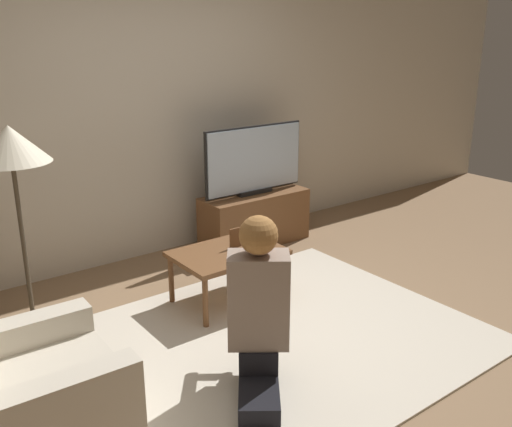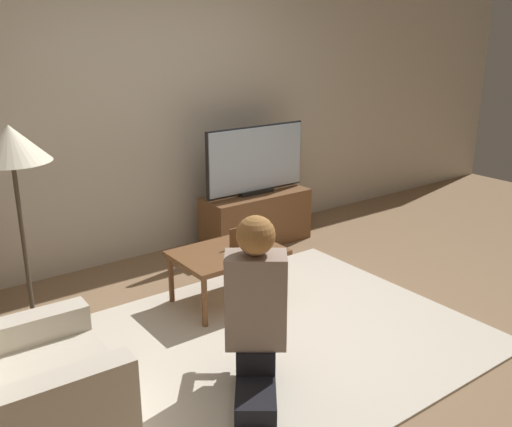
{
  "view_description": "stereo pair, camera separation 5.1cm",
  "coord_description": "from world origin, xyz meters",
  "px_view_note": "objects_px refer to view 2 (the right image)",
  "views": [
    {
      "loc": [
        -2.23,
        -2.58,
        1.98
      ],
      "look_at": [
        0.19,
        0.61,
        0.67
      ],
      "focal_mm": 40.0,
      "sensor_mm": 36.0,
      "label": 1
    },
    {
      "loc": [
        -2.19,
        -2.61,
        1.98
      ],
      "look_at": [
        0.19,
        0.61,
        0.67
      ],
      "focal_mm": 40.0,
      "sensor_mm": 36.0,
      "label": 2
    }
  ],
  "objects_px": {
    "coffee_table": "(228,256)",
    "person_kneeling": "(256,303)",
    "floor_lamp": "(12,153)",
    "armchair": "(15,410)",
    "tv": "(256,160)"
  },
  "relations": [
    {
      "from": "armchair",
      "to": "person_kneeling",
      "type": "bearing_deg",
      "value": -96.04
    },
    {
      "from": "armchair",
      "to": "person_kneeling",
      "type": "height_order",
      "value": "person_kneeling"
    },
    {
      "from": "coffee_table",
      "to": "person_kneeling",
      "type": "distance_m",
      "value": 1.1
    },
    {
      "from": "floor_lamp",
      "to": "tv",
      "type": "bearing_deg",
      "value": 9.52
    },
    {
      "from": "floor_lamp",
      "to": "person_kneeling",
      "type": "distance_m",
      "value": 1.83
    },
    {
      "from": "tv",
      "to": "floor_lamp",
      "type": "xyz_separation_m",
      "value": [
        -2.2,
        -0.37,
        0.41
      ]
    },
    {
      "from": "tv",
      "to": "person_kneeling",
      "type": "distance_m",
      "value": 2.32
    },
    {
      "from": "armchair",
      "to": "person_kneeling",
      "type": "xyz_separation_m",
      "value": [
        1.26,
        -0.17,
        0.24
      ]
    },
    {
      "from": "armchair",
      "to": "coffee_table",
      "type": "bearing_deg",
      "value": -63.27
    },
    {
      "from": "tv",
      "to": "floor_lamp",
      "type": "relative_size",
      "value": 0.76
    },
    {
      "from": "coffee_table",
      "to": "person_kneeling",
      "type": "height_order",
      "value": "person_kneeling"
    },
    {
      "from": "coffee_table",
      "to": "armchair",
      "type": "xyz_separation_m",
      "value": [
        -1.73,
        -0.81,
        -0.08
      ]
    },
    {
      "from": "floor_lamp",
      "to": "armchair",
      "type": "relative_size",
      "value": 1.59
    },
    {
      "from": "coffee_table",
      "to": "armchair",
      "type": "relative_size",
      "value": 0.89
    },
    {
      "from": "tv",
      "to": "armchair",
      "type": "relative_size",
      "value": 1.21
    }
  ]
}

